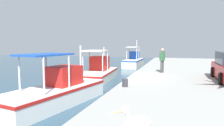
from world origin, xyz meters
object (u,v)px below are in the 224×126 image
pelican (137,124)px  mooring_bollard_second (125,83)px  fisherman_standing (162,59)px  fishing_boat_fourth (134,61)px  fishing_boat_second (55,91)px  fishing_boat_third (98,72)px

pelican → mooring_bollard_second: bearing=15.4°
fisherman_standing → pelican: bearing=-179.6°
fishing_boat_fourth → fisherman_standing: (-10.22, -3.92, 1.07)m
fishing_boat_second → fishing_boat_fourth: 16.68m
fishing_boat_fourth → fisherman_standing: size_ratio=3.10×
fishing_boat_second → fisherman_standing: size_ratio=3.47×
fishing_boat_third → fisherman_standing: bearing=-95.0°
fishing_boat_second → fisherman_standing: bearing=-34.7°
fishing_boat_second → fishing_boat_fourth: size_ratio=1.12×
pelican → fisherman_standing: size_ratio=0.50×
pelican → mooring_bollard_second: 5.55m
fishing_boat_third → fishing_boat_fourth: fishing_boat_fourth is taller
mooring_bollard_second → fishing_boat_third: bearing=31.2°
fisherman_standing → fishing_boat_third: bearing=85.0°
fishing_boat_fourth → fishing_boat_second: bearing=178.1°
fishing_boat_third → fisherman_standing: 5.08m
fishing_boat_second → mooring_bollard_second: (1.05, -3.07, 0.38)m
fisherman_standing → mooring_bollard_second: bearing=165.5°
pelican → fisherman_standing: 10.77m
fishing_boat_third → mooring_bollard_second: size_ratio=14.90×
fishing_boat_second → fishing_boat_third: bearing=3.9°
fishing_boat_second → fishing_boat_fourth: bearing=-1.9°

